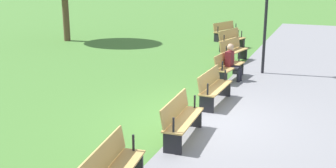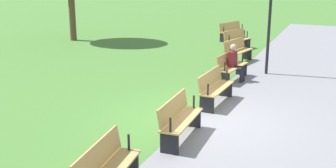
{
  "view_description": "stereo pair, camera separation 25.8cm",
  "coord_description": "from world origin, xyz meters",
  "px_view_note": "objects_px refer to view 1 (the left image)",
  "views": [
    {
      "loc": [
        9.19,
        2.69,
        3.56
      ],
      "look_at": [
        -0.0,
        -0.9,
        0.8
      ],
      "focal_mm": 44.86,
      "sensor_mm": 36.0,
      "label": 1
    },
    {
      "loc": [
        9.09,
        2.93,
        3.56
      ],
      "look_at": [
        -0.0,
        -0.9,
        0.8
      ],
      "focal_mm": 44.86,
      "sensor_mm": 36.0,
      "label": 2
    }
  ],
  "objects_px": {
    "bench_3": "(228,65)",
    "bench_0": "(226,31)",
    "person_seated": "(232,61)",
    "bench_2": "(233,50)",
    "bench_5": "(181,118)",
    "bench_1": "(231,39)",
    "bench_4": "(214,87)"
  },
  "relations": [
    {
      "from": "bench_0",
      "to": "bench_1",
      "type": "height_order",
      "value": "same"
    },
    {
      "from": "bench_1",
      "to": "bench_5",
      "type": "bearing_deg",
      "value": 24.14
    },
    {
      "from": "bench_1",
      "to": "bench_3",
      "type": "distance_m",
      "value": 5.21
    },
    {
      "from": "bench_0",
      "to": "bench_1",
      "type": "relative_size",
      "value": 0.99
    },
    {
      "from": "bench_3",
      "to": "bench_4",
      "type": "height_order",
      "value": "same"
    },
    {
      "from": "bench_1",
      "to": "bench_0",
      "type": "bearing_deg",
      "value": -143.82
    },
    {
      "from": "bench_0",
      "to": "person_seated",
      "type": "bearing_deg",
      "value": 37.01
    },
    {
      "from": "bench_3",
      "to": "bench_5",
      "type": "xyz_separation_m",
      "value": [
        5.21,
        0.22,
        0.0
      ]
    },
    {
      "from": "bench_2",
      "to": "bench_5",
      "type": "height_order",
      "value": "same"
    },
    {
      "from": "bench_1",
      "to": "bench_5",
      "type": "relative_size",
      "value": 1.03
    },
    {
      "from": "bench_5",
      "to": "bench_2",
      "type": "bearing_deg",
      "value": -177.6
    },
    {
      "from": "bench_0",
      "to": "bench_1",
      "type": "xyz_separation_m",
      "value": [
        2.46,
        0.86,
        0.0
      ]
    },
    {
      "from": "bench_0",
      "to": "bench_1",
      "type": "bearing_deg",
      "value": 41.01
    },
    {
      "from": "bench_1",
      "to": "person_seated",
      "type": "height_order",
      "value": "person_seated"
    },
    {
      "from": "bench_2",
      "to": "person_seated",
      "type": "distance_m",
      "value": 2.71
    },
    {
      "from": "bench_4",
      "to": "bench_3",
      "type": "bearing_deg",
      "value": -172.77
    },
    {
      "from": "bench_4",
      "to": "bench_5",
      "type": "xyz_separation_m",
      "value": [
        2.61,
        0.0,
        0.0
      ]
    },
    {
      "from": "bench_0",
      "to": "person_seated",
      "type": "relative_size",
      "value": 1.44
    },
    {
      "from": "bench_0",
      "to": "person_seated",
      "type": "xyz_separation_m",
      "value": [
        7.63,
        2.08,
        0.17
      ]
    },
    {
      "from": "bench_3",
      "to": "bench_0",
      "type": "bearing_deg",
      "value": -158.31
    },
    {
      "from": "bench_4",
      "to": "bench_5",
      "type": "distance_m",
      "value": 2.61
    },
    {
      "from": "bench_3",
      "to": "person_seated",
      "type": "height_order",
      "value": "person_seated"
    },
    {
      "from": "bench_2",
      "to": "bench_5",
      "type": "relative_size",
      "value": 1.03
    },
    {
      "from": "bench_2",
      "to": "person_seated",
      "type": "height_order",
      "value": "person_seated"
    },
    {
      "from": "bench_1",
      "to": "bench_5",
      "type": "height_order",
      "value": "same"
    },
    {
      "from": "bench_1",
      "to": "bench_3",
      "type": "relative_size",
      "value": 1.01
    },
    {
      "from": "bench_4",
      "to": "person_seated",
      "type": "distance_m",
      "value": 2.54
    },
    {
      "from": "person_seated",
      "to": "bench_1",
      "type": "bearing_deg",
      "value": -159.45
    },
    {
      "from": "bench_4",
      "to": "person_seated",
      "type": "relative_size",
      "value": 1.4
    },
    {
      "from": "bench_0",
      "to": "bench_5",
      "type": "bearing_deg",
      "value": 31.38
    },
    {
      "from": "bench_4",
      "to": "bench_5",
      "type": "bearing_deg",
      "value": 2.42
    },
    {
      "from": "bench_3",
      "to": "bench_1",
      "type": "bearing_deg",
      "value": -160.71
    }
  ]
}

